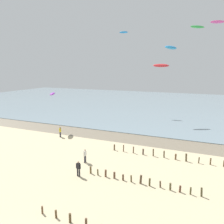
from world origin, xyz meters
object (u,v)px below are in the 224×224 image
object	(u,v)px
kite_aloft_6	(197,27)
kite_aloft_2	(171,48)
person_by_waterline	(85,155)
kite_aloft_5	(52,94)
person_nearest_camera	(78,168)
kite_aloft_0	(161,65)
kite_aloft_4	(124,32)
person_mid_beach	(60,132)
kite_aloft_3	(217,22)

from	to	relation	value
kite_aloft_6	kite_aloft_2	bearing A→B (deg)	15.60
person_by_waterline	kite_aloft_5	xyz separation A→B (m)	(-12.63, 10.42, 5.84)
person_nearest_camera	kite_aloft_5	world-z (taller)	kite_aloft_5
person_nearest_camera	kite_aloft_0	size ratio (longest dim) A/B	0.50
person_nearest_camera	kite_aloft_2	bearing A→B (deg)	57.52
kite_aloft_4	kite_aloft_6	size ratio (longest dim) A/B	1.01
kite_aloft_0	person_mid_beach	bearing A→B (deg)	27.91
person_nearest_camera	kite_aloft_0	xyz separation A→B (m)	(2.42, 28.75, 10.90)
person_mid_beach	kite_aloft_4	distance (m)	32.82
kite_aloft_2	kite_aloft_6	world-z (taller)	kite_aloft_6
person_nearest_camera	person_mid_beach	size ratio (longest dim) A/B	1.00
kite_aloft_0	kite_aloft_5	world-z (taller)	kite_aloft_0
person_nearest_camera	kite_aloft_6	distance (m)	24.20
kite_aloft_3	person_by_waterline	bearing A→B (deg)	-131.07
kite_aloft_5	kite_aloft_2	bearing A→B (deg)	-125.86
kite_aloft_0	kite_aloft_4	size ratio (longest dim) A/B	1.52
person_by_waterline	kite_aloft_5	world-z (taller)	kite_aloft_5
person_nearest_camera	person_by_waterline	bearing A→B (deg)	108.91
person_nearest_camera	kite_aloft_4	distance (m)	42.97
kite_aloft_6	person_mid_beach	bearing A→B (deg)	-27.79
person_by_waterline	kite_aloft_0	xyz separation A→B (m)	(3.57, 25.39, 10.90)
person_mid_beach	kite_aloft_0	bearing A→B (deg)	54.95
person_nearest_camera	person_by_waterline	size ratio (longest dim) A/B	1.00
person_by_waterline	kite_aloft_3	xyz separation A→B (m)	(13.56, 34.63, 20.26)
person_mid_beach	kite_aloft_2	bearing A→B (deg)	1.63
person_mid_beach	kite_aloft_0	world-z (taller)	kite_aloft_0
person_mid_beach	kite_aloft_6	xyz separation A→B (m)	(20.10, 4.57, 15.90)
person_by_waterline	kite_aloft_2	bearing A→B (deg)	43.51
kite_aloft_3	kite_aloft_4	world-z (taller)	kite_aloft_3
kite_aloft_3	kite_aloft_5	size ratio (longest dim) A/B	1.15
person_by_waterline	kite_aloft_3	world-z (taller)	kite_aloft_3
kite_aloft_3	person_nearest_camera	bearing A→B (deg)	-127.78
person_nearest_camera	kite_aloft_6	bearing A→B (deg)	57.17
person_nearest_camera	kite_aloft_6	xyz separation A→B (m)	(9.89, 15.33, 15.90)
kite_aloft_2	kite_aloft_6	distance (m)	5.73
person_by_waterline	kite_aloft_5	bearing A→B (deg)	140.48
kite_aloft_0	kite_aloft_4	bearing A→B (deg)	-63.46
kite_aloft_4	kite_aloft_5	distance (m)	27.48
kite_aloft_0	kite_aloft_2	xyz separation A→B (m)	(4.75, -17.50, 2.06)
kite_aloft_2	kite_aloft_6	size ratio (longest dim) A/B	1.18
person_nearest_camera	kite_aloft_0	bearing A→B (deg)	85.19
kite_aloft_2	kite_aloft_5	xyz separation A→B (m)	(-20.95, 2.53, -7.12)
kite_aloft_2	kite_aloft_4	size ratio (longest dim) A/B	1.17
person_nearest_camera	person_by_waterline	world-z (taller)	same
kite_aloft_6	kite_aloft_4	bearing A→B (deg)	-89.66
kite_aloft_2	kite_aloft_6	xyz separation A→B (m)	(2.73, 4.08, 2.94)
kite_aloft_2	kite_aloft_3	size ratio (longest dim) A/B	0.86
kite_aloft_4	kite_aloft_6	bearing A→B (deg)	-56.28
kite_aloft_5	kite_aloft_3	bearing A→B (deg)	-76.23
kite_aloft_6	kite_aloft_5	bearing A→B (deg)	-36.86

